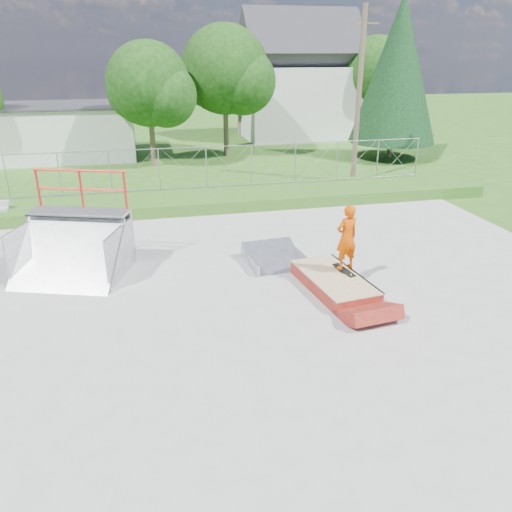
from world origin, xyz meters
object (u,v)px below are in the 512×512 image
(flat_bank_ramp, at_px, (274,257))
(skater, at_px, (346,240))
(grind_box, at_px, (334,283))
(quarter_pipe, at_px, (67,230))

(flat_bank_ramp, distance_m, skater, 2.63)
(grind_box, height_order, flat_bank_ramp, flat_bank_ramp)
(skater, bearing_deg, grind_box, 13.72)
(grind_box, xyz_separation_m, quarter_pipe, (-7.00, 2.46, 1.23))
(flat_bank_ramp, bearing_deg, quarter_pipe, 170.49)
(quarter_pipe, relative_size, skater, 1.61)
(skater, bearing_deg, quarter_pipe, -30.66)
(quarter_pipe, xyz_separation_m, skater, (7.36, -2.27, -0.08))
(quarter_pipe, bearing_deg, skater, 2.08)
(grind_box, relative_size, skater, 1.65)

